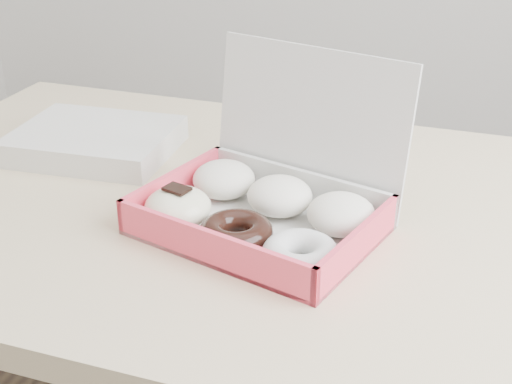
% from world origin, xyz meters
% --- Properties ---
extents(table, '(1.20, 0.80, 0.75)m').
position_xyz_m(table, '(0.00, 0.00, 0.67)').
color(table, '#CFBA88').
rests_on(table, ground).
extents(donut_box, '(0.37, 0.34, 0.23)m').
position_xyz_m(donut_box, '(0.08, -0.06, 0.79)').
color(donut_box, silver).
rests_on(donut_box, table).
extents(newspapers, '(0.28, 0.23, 0.04)m').
position_xyz_m(newspapers, '(-0.27, 0.09, 0.77)').
color(newspapers, white).
rests_on(newspapers, table).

